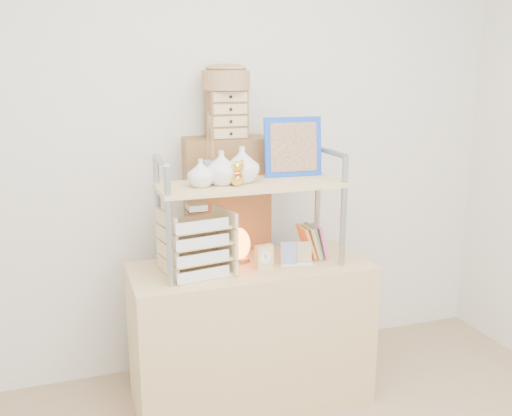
# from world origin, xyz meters

# --- Properties ---
(room_shell) EXTENTS (3.42, 3.41, 2.61)m
(room_shell) POSITION_xyz_m (0.00, 0.39, 1.69)
(room_shell) COLOR silver
(room_shell) RESTS_ON ground
(desk) EXTENTS (1.20, 0.50, 0.75)m
(desk) POSITION_xyz_m (0.00, 1.20, 0.38)
(desk) COLOR tan
(desk) RESTS_ON ground
(cabinet) EXTENTS (0.47, 0.28, 1.35)m
(cabinet) POSITION_xyz_m (-0.02, 1.57, 0.68)
(cabinet) COLOR brown
(cabinet) RESTS_ON ground
(hutch) EXTENTS (0.90, 0.34, 0.72)m
(hutch) POSITION_xyz_m (-0.02, 1.21, 1.19)
(hutch) COLOR #8F959C
(hutch) RESTS_ON desk
(letter_tray) EXTENTS (0.32, 0.31, 0.34)m
(letter_tray) POSITION_xyz_m (-0.28, 1.17, 0.89)
(letter_tray) COLOR #D0BA7C
(letter_tray) RESTS_ON desk
(salt_lamp) EXTENTS (0.12, 0.11, 0.18)m
(salt_lamp) POSITION_xyz_m (-0.03, 1.27, 0.84)
(salt_lamp) COLOR brown
(salt_lamp) RESTS_ON desk
(desk_clock) EXTENTS (0.09, 0.05, 0.12)m
(desk_clock) POSITION_xyz_m (0.04, 1.12, 0.81)
(desk_clock) COLOR tan
(desk_clock) RESTS_ON desk
(postcard_stand) EXTENTS (0.17, 0.08, 0.12)m
(postcard_stand) POSITION_xyz_m (0.22, 1.14, 0.78)
(postcard_stand) COLOR white
(postcard_stand) RESTS_ON desk
(drawer_chest) EXTENTS (0.20, 0.16, 0.25)m
(drawer_chest) POSITION_xyz_m (-0.02, 1.55, 1.48)
(drawer_chest) COLOR brown
(drawer_chest) RESTS_ON cabinet
(woven_basket) EXTENTS (0.25, 0.25, 0.10)m
(woven_basket) POSITION_xyz_m (-0.02, 1.55, 1.65)
(woven_basket) COLOR brown
(woven_basket) RESTS_ON drawer_chest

